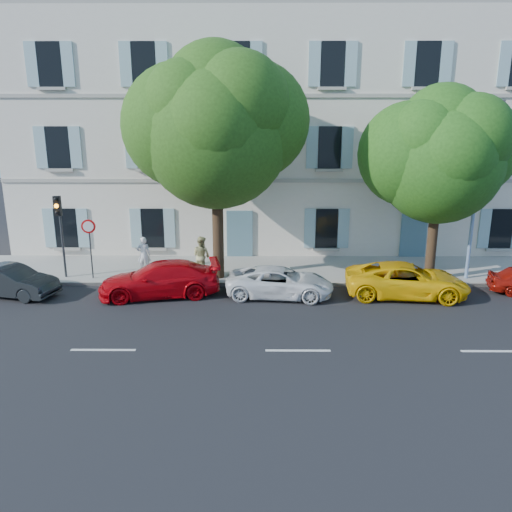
{
  "coord_description": "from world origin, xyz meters",
  "views": [
    {
      "loc": [
        -1.19,
        -18.03,
        6.78
      ],
      "look_at": [
        -1.33,
        2.0,
        1.4
      ],
      "focal_mm": 35.0,
      "sensor_mm": 36.0,
      "label": 1
    }
  ],
  "objects_px": {
    "traffic_light": "(59,219)",
    "tree_left": "(216,135)",
    "street_lamp": "(479,181)",
    "car_yellow_supercar": "(407,280)",
    "tree_right": "(439,162)",
    "car_dark_sedan": "(11,281)",
    "car_red_coupe": "(160,279)",
    "pedestrian_b": "(201,256)",
    "pedestrian_a": "(144,255)",
    "car_white_coupe": "(280,282)",
    "road_sign": "(89,236)"
  },
  "relations": [
    {
      "from": "tree_left",
      "to": "road_sign",
      "type": "bearing_deg",
      "value": -177.97
    },
    {
      "from": "car_yellow_supercar",
      "to": "tree_left",
      "type": "xyz_separation_m",
      "value": [
        -7.7,
        2.03,
        5.62
      ]
    },
    {
      "from": "car_yellow_supercar",
      "to": "tree_left",
      "type": "bearing_deg",
      "value": 80.62
    },
    {
      "from": "traffic_light",
      "to": "pedestrian_b",
      "type": "distance_m",
      "value": 6.27
    },
    {
      "from": "car_dark_sedan",
      "to": "car_red_coupe",
      "type": "relative_size",
      "value": 0.79
    },
    {
      "from": "car_yellow_supercar",
      "to": "road_sign",
      "type": "xyz_separation_m",
      "value": [
        -13.23,
        1.83,
        1.37
      ]
    },
    {
      "from": "car_white_coupe",
      "to": "tree_left",
      "type": "relative_size",
      "value": 0.45
    },
    {
      "from": "car_dark_sedan",
      "to": "pedestrian_a",
      "type": "distance_m",
      "value": 5.53
    },
    {
      "from": "traffic_light",
      "to": "tree_left",
      "type": "bearing_deg",
      "value": 0.98
    },
    {
      "from": "car_red_coupe",
      "to": "street_lamp",
      "type": "distance_m",
      "value": 13.75
    },
    {
      "from": "car_red_coupe",
      "to": "traffic_light",
      "type": "bearing_deg",
      "value": -123.19
    },
    {
      "from": "tree_left",
      "to": "street_lamp",
      "type": "height_order",
      "value": "tree_left"
    },
    {
      "from": "car_yellow_supercar",
      "to": "traffic_light",
      "type": "bearing_deg",
      "value": 87.87
    },
    {
      "from": "car_red_coupe",
      "to": "road_sign",
      "type": "relative_size",
      "value": 1.82
    },
    {
      "from": "traffic_light",
      "to": "street_lamp",
      "type": "relative_size",
      "value": 0.48
    },
    {
      "from": "car_white_coupe",
      "to": "pedestrian_a",
      "type": "height_order",
      "value": "pedestrian_a"
    },
    {
      "from": "pedestrian_b",
      "to": "tree_left",
      "type": "bearing_deg",
      "value": -161.76
    },
    {
      "from": "car_white_coupe",
      "to": "traffic_light",
      "type": "relative_size",
      "value": 1.18
    },
    {
      "from": "traffic_light",
      "to": "pedestrian_a",
      "type": "height_order",
      "value": "traffic_light"
    },
    {
      "from": "tree_left",
      "to": "road_sign",
      "type": "relative_size",
      "value": 3.63
    },
    {
      "from": "traffic_light",
      "to": "pedestrian_a",
      "type": "bearing_deg",
      "value": 13.41
    },
    {
      "from": "car_white_coupe",
      "to": "tree_left",
      "type": "distance_m",
      "value": 6.6
    },
    {
      "from": "car_yellow_supercar",
      "to": "pedestrian_a",
      "type": "relative_size",
      "value": 2.91
    },
    {
      "from": "car_red_coupe",
      "to": "car_yellow_supercar",
      "type": "height_order",
      "value": "car_red_coupe"
    },
    {
      "from": "tree_right",
      "to": "traffic_light",
      "type": "xyz_separation_m",
      "value": [
        -15.99,
        0.12,
        -2.44
      ]
    },
    {
      "from": "street_lamp",
      "to": "pedestrian_b",
      "type": "height_order",
      "value": "street_lamp"
    },
    {
      "from": "pedestrian_a",
      "to": "car_red_coupe",
      "type": "bearing_deg",
      "value": 104.4
    },
    {
      "from": "car_red_coupe",
      "to": "traffic_light",
      "type": "relative_size",
      "value": 1.32
    },
    {
      "from": "car_yellow_supercar",
      "to": "tree_left",
      "type": "relative_size",
      "value": 0.51
    },
    {
      "from": "tree_left",
      "to": "tree_right",
      "type": "bearing_deg",
      "value": -1.46
    },
    {
      "from": "tree_left",
      "to": "car_yellow_supercar",
      "type": "bearing_deg",
      "value": -14.77
    },
    {
      "from": "tree_left",
      "to": "tree_right",
      "type": "height_order",
      "value": "tree_left"
    },
    {
      "from": "tree_left",
      "to": "car_white_coupe",
      "type": "bearing_deg",
      "value": -38.37
    },
    {
      "from": "car_dark_sedan",
      "to": "car_yellow_supercar",
      "type": "xyz_separation_m",
      "value": [
        15.88,
        0.11,
        0.05
      ]
    },
    {
      "from": "street_lamp",
      "to": "car_yellow_supercar",
      "type": "bearing_deg",
      "value": -150.51
    },
    {
      "from": "car_dark_sedan",
      "to": "car_red_coupe",
      "type": "height_order",
      "value": "car_red_coupe"
    },
    {
      "from": "car_dark_sedan",
      "to": "road_sign",
      "type": "xyz_separation_m",
      "value": [
        2.64,
        1.94,
        1.42
      ]
    },
    {
      "from": "car_yellow_supercar",
      "to": "pedestrian_b",
      "type": "relative_size",
      "value": 2.71
    },
    {
      "from": "tree_right",
      "to": "street_lamp",
      "type": "xyz_separation_m",
      "value": [
        1.7,
        0.02,
        -0.78
      ]
    },
    {
      "from": "car_red_coupe",
      "to": "pedestrian_b",
      "type": "bearing_deg",
      "value": 137.72
    },
    {
      "from": "road_sign",
      "to": "pedestrian_b",
      "type": "relative_size",
      "value": 1.47
    },
    {
      "from": "car_red_coupe",
      "to": "pedestrian_b",
      "type": "xyz_separation_m",
      "value": [
        1.43,
        2.3,
        0.35
      ]
    },
    {
      "from": "car_white_coupe",
      "to": "tree_left",
      "type": "bearing_deg",
      "value": 57.05
    },
    {
      "from": "tree_left",
      "to": "street_lamp",
      "type": "relative_size",
      "value": 1.26
    },
    {
      "from": "car_red_coupe",
      "to": "car_white_coupe",
      "type": "xyz_separation_m",
      "value": [
        4.83,
        -0.03,
        -0.1
      ]
    },
    {
      "from": "tree_right",
      "to": "pedestrian_a",
      "type": "relative_size",
      "value": 4.74
    },
    {
      "from": "car_dark_sedan",
      "to": "tree_left",
      "type": "height_order",
      "value": "tree_left"
    },
    {
      "from": "tree_left",
      "to": "road_sign",
      "type": "height_order",
      "value": "tree_left"
    },
    {
      "from": "tree_right",
      "to": "tree_left",
      "type": "bearing_deg",
      "value": 178.54
    },
    {
      "from": "tree_right",
      "to": "street_lamp",
      "type": "relative_size",
      "value": 1.04
    }
  ]
}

